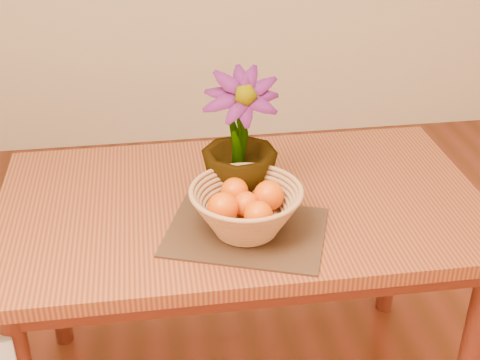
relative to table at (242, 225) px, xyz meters
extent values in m
cube|color=brown|center=(0.00, 0.00, 0.07)|extent=(1.40, 0.80, 0.04)
cube|color=#511E12|center=(0.00, 0.00, 0.01)|extent=(1.28, 0.68, 0.08)
cylinder|color=#511E12|center=(0.62, -0.32, -0.31)|extent=(0.06, 0.06, 0.71)
cylinder|color=#511E12|center=(-0.62, 0.32, -0.31)|extent=(0.06, 0.06, 0.71)
cylinder|color=#511E12|center=(0.62, 0.32, -0.31)|extent=(0.06, 0.06, 0.71)
cube|color=#3E2316|center=(-0.01, -0.17, 0.09)|extent=(0.49, 0.43, 0.01)
cylinder|color=#B4784B|center=(-0.01, -0.17, 0.10)|extent=(0.15, 0.15, 0.01)
sphere|color=#E95B03|center=(-0.01, -0.17, 0.18)|extent=(0.07, 0.07, 0.07)
sphere|color=#E95B03|center=(0.05, -0.15, 0.19)|extent=(0.08, 0.08, 0.08)
sphere|color=#E95B03|center=(-0.04, -0.11, 0.18)|extent=(0.07, 0.07, 0.07)
sphere|color=#E95B03|center=(-0.08, -0.19, 0.19)|extent=(0.08, 0.08, 0.08)
sphere|color=#E95B03|center=(0.01, -0.23, 0.18)|extent=(0.07, 0.07, 0.07)
imported|color=#134112|center=(-0.01, 0.01, 0.28)|extent=(0.24, 0.24, 0.38)
camera|label=1|loc=(-0.25, -1.63, 1.09)|focal=50.00mm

